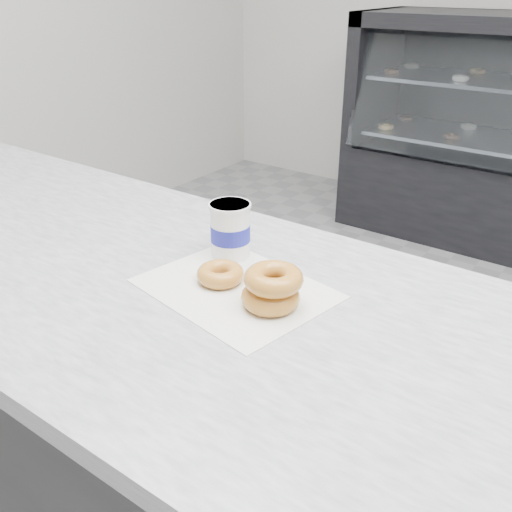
{
  "coord_description": "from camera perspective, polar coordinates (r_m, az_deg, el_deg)",
  "views": [
    {
      "loc": [
        0.38,
        -1.28,
        1.43
      ],
      "look_at": [
        -0.17,
        -0.52,
        0.96
      ],
      "focal_mm": 40.0,
      "sensor_mm": 36.0,
      "label": 1
    }
  ],
  "objects": [
    {
      "name": "donut_stack",
      "position": [
        1.0,
        1.61,
        -3.21
      ],
      "size": [
        0.13,
        0.13,
        0.07
      ],
      "color": "#CF7C39",
      "rests_on": "wax_paper"
    },
    {
      "name": "wax_paper",
      "position": [
        1.07,
        -2.08,
        -3.26
      ],
      "size": [
        0.38,
        0.32,
        0.0
      ],
      "primitive_type": "cube",
      "rotation": [
        0.0,
        0.0,
        -0.17
      ],
      "color": "white",
      "rests_on": "counter"
    },
    {
      "name": "ground",
      "position": [
        1.96,
        14.16,
        -21.62
      ],
      "size": [
        5.0,
        5.0,
        0.0
      ],
      "primitive_type": "plane",
      "color": "gray",
      "rests_on": "ground"
    },
    {
      "name": "coffee_cup",
      "position": [
        1.17,
        -2.59,
        2.65
      ],
      "size": [
        0.11,
        0.11,
        0.12
      ],
      "rotation": [
        0.0,
        0.0,
        0.43
      ],
      "color": "white",
      "rests_on": "counter"
    },
    {
      "name": "donut_single",
      "position": [
        1.09,
        -3.59,
        -1.81
      ],
      "size": [
        0.11,
        0.11,
        0.03
      ],
      "primitive_type": "torus",
      "rotation": [
        0.0,
        0.0,
        -0.31
      ],
      "color": "#CF7C39",
      "rests_on": "wax_paper"
    }
  ]
}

